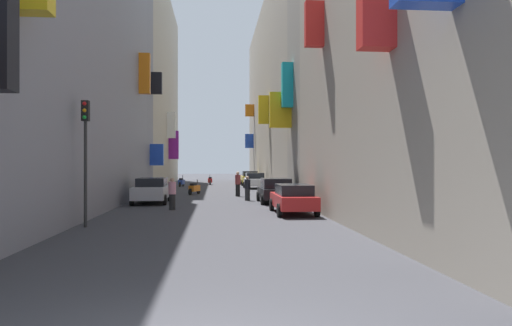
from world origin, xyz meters
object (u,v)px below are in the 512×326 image
at_px(parked_car_yellow, 250,178).
at_px(pedestrian_near_right, 247,188).
at_px(scooter_orange, 194,188).
at_px(scooter_red, 210,180).
at_px(parked_car_red, 293,198).
at_px(scooter_blue, 182,182).
at_px(parked_car_silver, 152,190).
at_px(parked_car_white, 255,180).
at_px(traffic_light_near_corner, 85,142).
at_px(pedestrian_near_left, 238,184).
at_px(parked_car_black, 275,190).
at_px(pedestrian_crossing, 172,194).

height_order(parked_car_yellow, pedestrian_near_right, pedestrian_near_right).
distance_m(scooter_orange, scooter_red, 16.19).
height_order(parked_car_yellow, scooter_orange, parked_car_yellow).
distance_m(parked_car_red, pedestrian_near_right, 8.00).
bearing_deg(scooter_orange, scooter_blue, 98.60).
distance_m(parked_car_silver, scooter_red, 23.80).
distance_m(parked_car_white, scooter_blue, 8.18).
bearing_deg(scooter_blue, parked_car_white, -30.40).
bearing_deg(parked_car_yellow, parked_car_white, -90.13).
height_order(parked_car_red, traffic_light_near_corner, traffic_light_near_corner).
bearing_deg(pedestrian_near_left, parked_car_white, 78.61).
height_order(parked_car_red, scooter_red, parked_car_red).
bearing_deg(pedestrian_near_left, parked_car_black, -70.62).
bearing_deg(pedestrian_near_right, pedestrian_crossing, -127.05).
bearing_deg(scooter_orange, pedestrian_near_left, -35.85).
distance_m(parked_car_red, traffic_light_near_corner, 9.51).
distance_m(parked_car_silver, parked_car_yellow, 23.19).
xyz_separation_m(parked_car_yellow, parked_car_red, (-0.06, -28.42, -0.06)).
xyz_separation_m(scooter_orange, pedestrian_near_left, (3.17, -2.29, 0.42)).
height_order(parked_car_white, parked_car_red, parked_car_white).
height_order(parked_car_white, traffic_light_near_corner, traffic_light_near_corner).
bearing_deg(pedestrian_crossing, scooter_orange, 87.08).
bearing_deg(scooter_orange, parked_car_red, -69.51).
height_order(parked_car_red, pedestrian_near_right, pedestrian_near_right).
height_order(pedestrian_crossing, pedestrian_near_right, pedestrian_crossing).
distance_m(parked_car_red, scooter_red, 30.33).
height_order(parked_car_silver, scooter_red, parked_car_silver).
bearing_deg(scooter_orange, parked_car_black, -56.92).
height_order(parked_car_silver, parked_car_red, parked_car_silver).
xyz_separation_m(scooter_blue, pedestrian_near_right, (5.42, -18.10, 0.30)).
relative_size(scooter_red, pedestrian_crossing, 1.23).
xyz_separation_m(parked_car_silver, parked_car_red, (7.34, -6.44, -0.05)).
distance_m(parked_car_red, pedestrian_near_left, 11.76).
distance_m(scooter_blue, pedestrian_crossing, 23.67).
height_order(parked_car_silver, scooter_orange, parked_car_silver).
bearing_deg(parked_car_black, parked_car_white, 89.66).
height_order(parked_car_black, parked_car_yellow, parked_car_yellow).
bearing_deg(traffic_light_near_corner, pedestrian_crossing, 67.17).
bearing_deg(parked_car_black, traffic_light_near_corner, -130.18).
relative_size(parked_car_white, scooter_red, 1.96).
bearing_deg(parked_car_white, parked_car_silver, -115.67).
xyz_separation_m(scooter_orange, scooter_blue, (-1.83, 12.06, 0.00)).
bearing_deg(parked_car_red, scooter_orange, 110.49).
distance_m(scooter_orange, scooter_blue, 12.20).
relative_size(scooter_blue, pedestrian_crossing, 1.22).
height_order(parked_car_white, pedestrian_near_left, pedestrian_near_left).
xyz_separation_m(scooter_red, pedestrian_near_right, (2.60, -22.19, 0.30)).
bearing_deg(scooter_orange, parked_car_yellow, 70.19).
distance_m(parked_car_silver, parked_car_red, 9.77).
relative_size(parked_car_silver, parked_car_yellow, 0.97).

